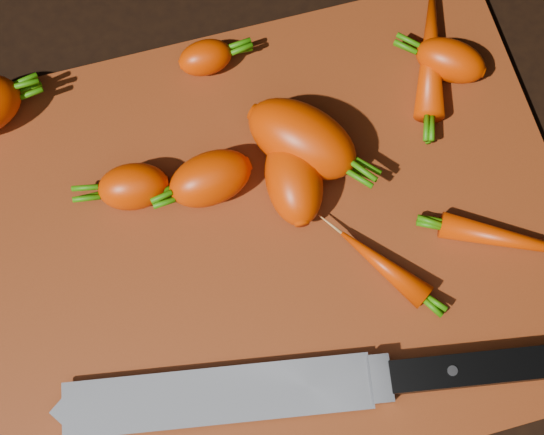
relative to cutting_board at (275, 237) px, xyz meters
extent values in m
cube|color=black|center=(0.00, 0.00, -0.01)|extent=(2.00, 2.00, 0.01)
cube|color=maroon|center=(0.00, 0.00, 0.00)|extent=(0.50, 0.40, 0.01)
ellipsoid|color=#CA3200|center=(-0.10, 0.07, 0.03)|extent=(0.06, 0.05, 0.04)
ellipsoid|color=#CA3200|center=(0.04, 0.07, 0.03)|extent=(0.11, 0.11, 0.06)
ellipsoid|color=#CA3200|center=(0.03, 0.04, 0.03)|extent=(0.06, 0.09, 0.05)
ellipsoid|color=#CA3200|center=(-0.04, 0.06, 0.03)|extent=(0.08, 0.05, 0.04)
ellipsoid|color=#CA3200|center=(-0.02, 0.17, 0.02)|extent=(0.05, 0.03, 0.03)
ellipsoid|color=#CA3200|center=(0.19, 0.11, 0.02)|extent=(0.07, 0.07, 0.04)
ellipsoid|color=#CA3200|center=(0.18, 0.12, 0.02)|extent=(0.07, 0.13, 0.03)
ellipsoid|color=#CA3200|center=(0.19, -0.06, 0.02)|extent=(0.12, 0.08, 0.02)
ellipsoid|color=#CA3200|center=(0.08, -0.05, 0.02)|extent=(0.07, 0.08, 0.02)
cube|color=gray|center=(-0.20, -0.10, 0.02)|extent=(0.25, 0.08, 0.00)
cube|color=gray|center=(-0.07, -0.12, 0.02)|extent=(0.02, 0.04, 0.02)
cube|color=black|center=(0.00, -0.13, 0.02)|extent=(0.14, 0.05, 0.02)
cylinder|color=#B2B2B7|center=(-0.02, -0.13, 0.03)|extent=(0.01, 0.01, 0.00)
camera|label=1|loc=(-0.05, -0.17, 0.62)|focal=50.00mm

